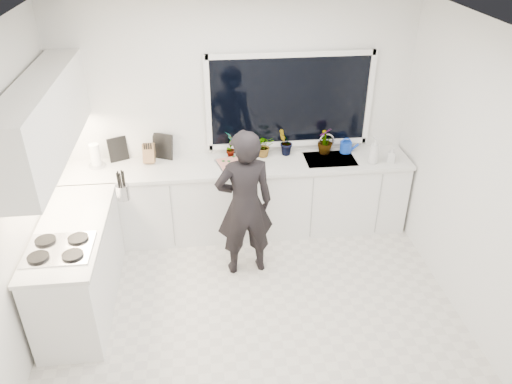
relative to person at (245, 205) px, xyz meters
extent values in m
cube|color=beige|center=(0.02, -0.71, -0.84)|extent=(4.00, 3.50, 0.02)
cube|color=white|center=(0.02, 1.05, 0.52)|extent=(4.00, 0.02, 2.70)
cube|color=white|center=(-1.99, -0.71, 0.52)|extent=(0.02, 3.50, 2.70)
cube|color=white|center=(2.03, -0.71, 0.52)|extent=(0.02, 3.50, 2.70)
cube|color=white|center=(0.02, -0.71, 1.88)|extent=(4.00, 3.50, 0.02)
cube|color=black|center=(0.62, 1.02, 0.72)|extent=(1.80, 0.02, 1.00)
cube|color=white|center=(0.02, 0.74, -0.39)|extent=(3.92, 0.58, 0.88)
cube|color=white|center=(-1.65, -0.36, -0.39)|extent=(0.58, 1.60, 0.88)
cube|color=silver|center=(0.02, 0.73, 0.07)|extent=(3.94, 0.62, 0.04)
cube|color=silver|center=(-1.65, -0.36, 0.07)|extent=(0.62, 1.60, 0.04)
cube|color=white|center=(-1.77, -0.01, 1.02)|extent=(0.34, 2.10, 0.70)
cube|color=silver|center=(1.07, 0.74, 0.04)|extent=(0.58, 0.42, 0.14)
cylinder|color=silver|center=(1.07, 0.94, 0.20)|extent=(0.03, 0.03, 0.22)
cube|color=black|center=(-1.67, -0.71, 0.11)|extent=(0.56, 0.48, 0.03)
imported|color=black|center=(0.00, 0.00, 0.00)|extent=(0.65, 0.46, 1.65)
cube|color=silver|center=(-0.01, 0.71, 0.11)|extent=(0.53, 0.44, 0.03)
cube|color=#AB2D16|center=(-0.01, 0.71, 0.13)|extent=(0.48, 0.39, 0.01)
cylinder|color=#133EBA|center=(1.30, 0.90, 0.16)|extent=(0.17, 0.17, 0.13)
cylinder|color=white|center=(-1.59, 0.84, 0.22)|extent=(0.15, 0.15, 0.26)
cube|color=#8D6142|center=(-1.01, 0.88, 0.20)|extent=(0.14, 0.11, 0.22)
cylinder|color=silver|center=(-1.21, 0.09, 0.17)|extent=(0.14, 0.14, 0.16)
cube|color=black|center=(-1.36, 0.98, 0.23)|extent=(0.21, 0.11, 0.28)
cube|color=black|center=(-0.86, 0.98, 0.24)|extent=(0.24, 0.12, 0.30)
imported|color=#26662D|center=(-0.08, 0.90, 0.26)|extent=(0.12, 0.18, 0.33)
imported|color=#26662D|center=(0.31, 0.90, 0.22)|extent=(0.24, 0.21, 0.26)
imported|color=#26662D|center=(0.56, 0.90, 0.25)|extent=(0.23, 0.22, 0.32)
imported|color=#26662D|center=(1.04, 0.90, 0.25)|extent=(0.25, 0.25, 0.32)
imported|color=#D8BF66|center=(1.53, 0.59, 0.25)|extent=(0.15, 0.15, 0.31)
imported|color=#D8BF66|center=(1.75, 0.59, 0.19)|extent=(0.11, 0.11, 0.19)
camera|label=1|loc=(-0.37, -4.33, 2.71)|focal=35.00mm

